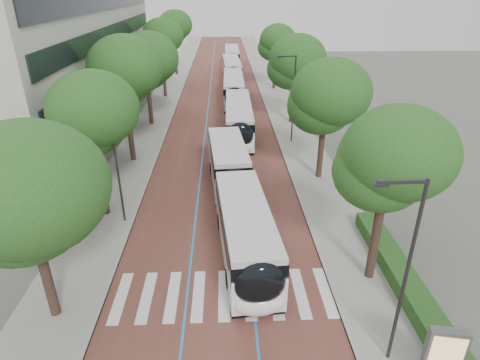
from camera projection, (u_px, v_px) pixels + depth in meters
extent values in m
plane|color=#51544C|center=(220.00, 310.00, 18.70)|extent=(160.00, 160.00, 0.00)
cube|color=brown|center=(221.00, 96.00, 54.62)|extent=(11.00, 140.00, 0.02)
cube|color=gray|center=(166.00, 96.00, 54.32)|extent=(4.00, 140.00, 0.12)
cube|color=gray|center=(276.00, 95.00, 54.88)|extent=(4.00, 140.00, 0.12)
cube|color=gray|center=(180.00, 96.00, 54.39)|extent=(0.20, 140.00, 0.14)
cube|color=gray|center=(262.00, 95.00, 54.81)|extent=(0.20, 140.00, 0.14)
cube|color=silver|center=(121.00, 297.00, 19.40)|extent=(0.55, 3.60, 0.01)
cube|color=silver|center=(147.00, 297.00, 19.45)|extent=(0.55, 3.60, 0.01)
cube|color=silver|center=(173.00, 296.00, 19.50)|extent=(0.55, 3.60, 0.01)
cube|color=silver|center=(198.00, 295.00, 19.54)|extent=(0.55, 3.60, 0.01)
cube|color=silver|center=(224.00, 294.00, 19.59)|extent=(0.55, 3.60, 0.01)
cube|color=silver|center=(249.00, 294.00, 19.64)|extent=(0.55, 3.60, 0.01)
cube|color=silver|center=(275.00, 293.00, 19.68)|extent=(0.55, 3.60, 0.01)
cube|color=silver|center=(300.00, 292.00, 19.73)|extent=(0.55, 3.60, 0.01)
cube|color=silver|center=(325.00, 291.00, 19.78)|extent=(0.55, 3.60, 0.01)
cube|color=#257ABC|center=(209.00, 96.00, 54.55)|extent=(0.12, 126.00, 0.01)
cube|color=#257ABC|center=(233.00, 96.00, 54.67)|extent=(0.12, 126.00, 0.01)
cube|color=#9C9A91|center=(24.00, 59.00, 40.06)|extent=(18.00, 40.00, 14.00)
cube|color=black|center=(121.00, 97.00, 42.14)|extent=(0.12, 38.00, 1.60)
cube|color=black|center=(117.00, 66.00, 40.74)|extent=(0.12, 38.00, 1.60)
cube|color=black|center=(112.00, 33.00, 39.34)|extent=(0.12, 38.00, 1.60)
cube|color=black|center=(108.00, 0.00, 38.03)|extent=(0.12, 38.00, 1.60)
cube|color=#1B4417|center=(413.00, 296.00, 18.81)|extent=(1.20, 14.00, 0.80)
cylinder|color=#2A2A2D|center=(405.00, 278.00, 14.45)|extent=(0.14, 0.14, 8.00)
cube|color=#2A2A2D|center=(403.00, 182.00, 12.71)|extent=(1.70, 0.12, 0.12)
cube|color=#2A2A2D|center=(381.00, 185.00, 12.72)|extent=(0.50, 0.20, 0.10)
cylinder|color=#2A2A2D|center=(294.00, 100.00, 36.90)|extent=(0.14, 0.14, 8.00)
cube|color=#2A2A2D|center=(287.00, 56.00, 35.17)|extent=(1.70, 0.12, 0.12)
cube|color=#2A2A2D|center=(279.00, 57.00, 35.18)|extent=(0.50, 0.20, 0.10)
cylinder|color=#2A2A2D|center=(116.00, 163.00, 23.85)|extent=(0.14, 0.14, 8.00)
cylinder|color=black|center=(47.00, 278.00, 17.48)|extent=(0.44, 0.44, 4.29)
ellipsoid|color=#214F19|center=(26.00, 199.00, 15.77)|extent=(6.21, 6.21, 5.28)
cylinder|color=black|center=(102.00, 182.00, 25.47)|extent=(0.44, 0.44, 4.69)
ellipsoid|color=#214F19|center=(91.00, 118.00, 23.61)|extent=(5.28, 5.28, 4.48)
cylinder|color=black|center=(130.00, 132.00, 33.44)|extent=(0.44, 0.44, 5.22)
ellipsoid|color=#214F19|center=(123.00, 74.00, 31.37)|extent=(5.81, 5.81, 4.93)
cylinder|color=black|center=(150.00, 104.00, 42.57)|extent=(0.44, 0.44, 4.57)
ellipsoid|color=#214F19|center=(146.00, 64.00, 40.75)|extent=(6.21, 6.21, 5.28)
cylinder|color=black|center=(164.00, 78.00, 53.21)|extent=(0.44, 0.44, 5.17)
ellipsoid|color=#214F19|center=(161.00, 40.00, 51.16)|extent=(5.24, 5.24, 4.45)
cylinder|color=black|center=(176.00, 59.00, 66.68)|extent=(0.44, 0.44, 5.21)
ellipsoid|color=#214F19|center=(174.00, 29.00, 64.61)|extent=(5.47, 5.47, 4.65)
cylinder|color=black|center=(375.00, 241.00, 19.78)|extent=(0.44, 0.44, 4.57)
ellipsoid|color=#214F19|center=(389.00, 164.00, 17.96)|extent=(5.01, 5.01, 4.26)
cylinder|color=black|center=(321.00, 152.00, 30.59)|extent=(0.44, 0.44, 4.40)
ellipsoid|color=#214F19|center=(326.00, 100.00, 28.84)|extent=(5.73, 5.73, 4.87)
cylinder|color=black|center=(292.00, 103.00, 43.16)|extent=(0.44, 0.44, 4.45)
ellipsoid|color=#214F19|center=(294.00, 64.00, 41.38)|extent=(5.88, 5.88, 5.00)
cylinder|color=black|center=(274.00, 73.00, 57.53)|extent=(0.44, 0.44, 4.44)
ellipsoid|color=#214F19|center=(275.00, 44.00, 55.76)|extent=(5.05, 5.05, 4.29)
cylinder|color=black|center=(235.00, 187.00, 26.10)|extent=(2.37, 1.09, 2.30)
cube|color=white|center=(245.00, 238.00, 21.75)|extent=(3.27, 9.54, 1.82)
cube|color=black|center=(245.00, 220.00, 21.25)|extent=(3.30, 9.35, 0.97)
cube|color=#BCBBBE|center=(245.00, 210.00, 20.97)|extent=(3.21, 9.35, 0.31)
cube|color=black|center=(245.00, 255.00, 22.23)|extent=(3.19, 9.16, 0.35)
cube|color=white|center=(228.00, 168.00, 30.18)|extent=(3.14, 7.92, 1.82)
cube|color=black|center=(228.00, 154.00, 29.68)|extent=(3.16, 7.77, 0.97)
cube|color=#BCBBBE|center=(228.00, 146.00, 29.40)|extent=(3.07, 7.76, 0.31)
cube|color=black|center=(228.00, 181.00, 30.66)|extent=(3.06, 7.61, 0.35)
ellipsoid|color=black|center=(260.00, 283.00, 17.39)|extent=(2.43, 1.29, 2.28)
ellipsoid|color=white|center=(259.00, 304.00, 17.84)|extent=(2.43, 1.19, 1.14)
cylinder|color=black|center=(229.00, 279.00, 19.93)|extent=(0.38, 1.02, 1.00)
cylinder|color=black|center=(274.00, 275.00, 20.18)|extent=(0.38, 1.02, 1.00)
cylinder|color=black|center=(212.00, 169.00, 31.88)|extent=(0.38, 1.02, 1.00)
cylinder|color=black|center=(240.00, 167.00, 32.13)|extent=(0.38, 1.02, 1.00)
cylinder|color=black|center=(220.00, 222.00, 24.71)|extent=(0.38, 1.02, 1.00)
cylinder|color=black|center=(256.00, 219.00, 24.96)|extent=(0.38, 1.02, 1.00)
cube|color=white|center=(239.00, 122.00, 40.18)|extent=(2.65, 12.03, 1.82)
cube|color=black|center=(239.00, 111.00, 39.68)|extent=(2.69, 11.79, 0.97)
cube|color=#BCBBBE|center=(239.00, 105.00, 39.40)|extent=(2.60, 11.79, 0.31)
cube|color=black|center=(239.00, 132.00, 40.66)|extent=(2.60, 11.55, 0.35)
ellipsoid|color=black|center=(240.00, 135.00, 34.60)|extent=(2.36, 1.13, 2.28)
ellipsoid|color=white|center=(240.00, 147.00, 35.06)|extent=(2.36, 1.03, 1.14)
cylinder|color=black|center=(227.00, 142.00, 37.25)|extent=(0.31, 1.00, 1.00)
cylinder|color=black|center=(252.00, 142.00, 37.31)|extent=(0.31, 1.00, 1.00)
cylinder|color=black|center=(227.00, 118.00, 43.90)|extent=(0.31, 1.00, 1.00)
cylinder|color=black|center=(248.00, 118.00, 43.96)|extent=(0.31, 1.00, 1.00)
cube|color=white|center=(234.00, 91.00, 51.88)|extent=(2.63, 12.03, 1.82)
cube|color=black|center=(234.00, 82.00, 51.38)|extent=(2.67, 11.79, 0.97)
cube|color=#BCBBBE|center=(233.00, 77.00, 51.10)|extent=(2.58, 11.79, 0.31)
cube|color=black|center=(234.00, 100.00, 52.36)|extent=(2.58, 11.55, 0.35)
ellipsoid|color=black|center=(234.00, 97.00, 46.30)|extent=(2.36, 1.13, 2.28)
ellipsoid|color=white|center=(234.00, 107.00, 46.75)|extent=(2.36, 1.03, 1.14)
cylinder|color=black|center=(225.00, 105.00, 48.95)|extent=(0.31, 1.00, 1.00)
cylinder|color=black|center=(243.00, 104.00, 49.01)|extent=(0.31, 1.00, 1.00)
cylinder|color=black|center=(225.00, 90.00, 55.60)|extent=(0.31, 1.00, 1.00)
cylinder|color=black|center=(241.00, 90.00, 55.66)|extent=(0.31, 1.00, 1.00)
cube|color=white|center=(232.00, 72.00, 63.45)|extent=(2.84, 12.07, 1.82)
cube|color=black|center=(232.00, 65.00, 62.95)|extent=(2.87, 11.83, 0.97)
cube|color=#BCBBBE|center=(232.00, 60.00, 62.67)|extent=(2.78, 11.82, 0.31)
cube|color=black|center=(232.00, 79.00, 63.92)|extent=(2.77, 11.58, 0.35)
ellipsoid|color=black|center=(234.00, 75.00, 57.88)|extent=(2.38, 1.17, 2.28)
ellipsoid|color=white|center=(234.00, 83.00, 58.33)|extent=(2.38, 1.07, 1.14)
cylinder|color=black|center=(226.00, 82.00, 60.48)|extent=(0.33, 1.01, 1.00)
cylinder|color=black|center=(240.00, 82.00, 60.62)|extent=(0.33, 1.01, 1.00)
cylinder|color=black|center=(224.00, 72.00, 67.12)|extent=(0.33, 1.01, 1.00)
cylinder|color=black|center=(237.00, 72.00, 67.26)|extent=(0.33, 1.01, 1.00)
cube|color=white|center=(232.00, 59.00, 74.98)|extent=(2.60, 12.02, 1.82)
cube|color=black|center=(232.00, 52.00, 74.48)|extent=(2.63, 11.78, 0.97)
cube|color=#BCBBBE|center=(232.00, 49.00, 74.20)|extent=(2.54, 11.78, 0.31)
cube|color=black|center=(232.00, 65.00, 75.45)|extent=(2.54, 11.54, 0.35)
ellipsoid|color=black|center=(233.00, 60.00, 69.39)|extent=(2.36, 1.12, 2.28)
ellipsoid|color=white|center=(233.00, 67.00, 69.85)|extent=(2.36, 1.02, 1.14)
cylinder|color=black|center=(226.00, 66.00, 72.04)|extent=(0.31, 1.00, 1.00)
cylinder|color=black|center=(239.00, 66.00, 72.11)|extent=(0.31, 1.00, 1.00)
cylinder|color=black|center=(226.00, 59.00, 78.69)|extent=(0.31, 1.00, 1.00)
cylinder|color=black|center=(238.00, 59.00, 78.76)|extent=(0.31, 1.00, 1.00)
cube|color=#59595B|center=(443.00, 355.00, 14.34)|extent=(1.39, 0.62, 2.38)
cube|color=#E5BA79|center=(445.00, 359.00, 14.17)|extent=(1.12, 0.24, 2.07)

